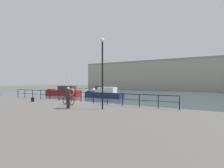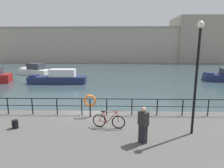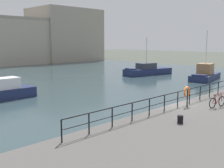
{
  "view_description": "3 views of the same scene",
  "coord_description": "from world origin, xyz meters",
  "views": [
    {
      "loc": [
        13.18,
        -14.61,
        3.21
      ],
      "look_at": [
        -0.29,
        7.24,
        2.85
      ],
      "focal_mm": 28.93,
      "sensor_mm": 36.0,
      "label": 1
    },
    {
      "loc": [
        1.58,
        -12.53,
        5.44
      ],
      "look_at": [
        1.16,
        4.01,
        2.15
      ],
      "focal_mm": 31.29,
      "sensor_mm": 36.0,
      "label": 2
    },
    {
      "loc": [
        -16.79,
        -10.58,
        5.56
      ],
      "look_at": [
        -0.67,
        5.58,
        1.99
      ],
      "focal_mm": 44.03,
      "sensor_mm": 36.0,
      "label": 3
    }
  ],
  "objects": [
    {
      "name": "mooring_bollard",
      "position": [
        -3.83,
        -2.9,
        1.31
      ],
      "size": [
        0.32,
        0.32,
        0.44
      ],
      "primitive_type": "cylinder",
      "color": "black",
      "rests_on": "quay_promenade"
    },
    {
      "name": "quay_railing",
      "position": [
        0.16,
        -0.75,
        1.83
      ],
      "size": [
        20.67,
        0.07,
        1.08
      ],
      "color": "black",
      "rests_on": "quay_promenade"
    },
    {
      "name": "standing_person",
      "position": [
        2.77,
        -4.32,
        1.95
      ],
      "size": [
        0.49,
        0.52,
        1.69
      ],
      "rotation": [
        0.0,
        0.0,
        0.68
      ],
      "color": "black",
      "rests_on": "quay_promenade"
    },
    {
      "name": "moored_harbor_tender",
      "position": [
        -6.85,
        15.09,
        0.8
      ],
      "size": [
        8.19,
        2.22,
        2.08
      ],
      "rotation": [
        0.0,
        0.0,
        3.16
      ],
      "color": "navy",
      "rests_on": "water_basin"
    },
    {
      "name": "harbor_building",
      "position": [
        7.6,
        54.22,
        5.69
      ],
      "size": [
        76.13,
        13.32,
        14.26
      ],
      "color": "#A89E8E",
      "rests_on": "ground_plane"
    },
    {
      "name": "quay_promenade",
      "position": [
        0.0,
        -6.5,
        0.55
      ],
      "size": [
        56.0,
        13.0,
        1.09
      ],
      "primitive_type": "cube",
      "color": "#565451",
      "rests_on": "ground_plane"
    },
    {
      "name": "water_basin",
      "position": [
        0.0,
        30.2,
        0.01
      ],
      "size": [
        80.0,
        60.0,
        0.01
      ],
      "primitive_type": "cube",
      "color": "#33474C",
      "rests_on": "ground_plane"
    },
    {
      "name": "quay_lamp_post",
      "position": [
        5.35,
        -3.3,
        4.48
      ],
      "size": [
        0.32,
        0.32,
        5.42
      ],
      "color": "black",
      "rests_on": "quay_promenade"
    },
    {
      "name": "parked_bicycle",
      "position": [
        1.16,
        -2.72,
        1.48
      ],
      "size": [
        1.75,
        0.36,
        0.98
      ],
      "rotation": [
        0.0,
        0.0,
        -0.17
      ],
      "color": "black",
      "rests_on": "quay_promenade"
    },
    {
      "name": "moored_small_launch",
      "position": [
        -18.01,
        14.96,
        0.88
      ],
      "size": [
        8.28,
        4.72,
        5.33
      ],
      "rotation": [
        0.0,
        0.0,
        3.41
      ],
      "color": "maroon",
      "rests_on": "water_basin"
    },
    {
      "name": "life_ring_stand",
      "position": [
        -0.05,
        -1.09,
        2.07
      ],
      "size": [
        0.75,
        0.16,
        1.4
      ],
      "color": "black",
      "rests_on": "quay_promenade"
    },
    {
      "name": "ground_plane",
      "position": [
        0.0,
        0.0,
        0.0
      ],
      "size": [
        240.0,
        240.0,
        0.0
      ],
      "primitive_type": "plane",
      "color": "#4C5147"
    },
    {
      "name": "moored_cabin_cruiser",
      "position": [
        -13.57,
        23.18,
        0.82
      ],
      "size": [
        7.1,
        5.08,
        2.14
      ],
      "rotation": [
        0.0,
        0.0,
        2.68
      ],
      "color": "white",
      "rests_on": "water_basin"
    }
  ]
}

